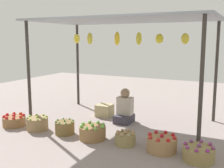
% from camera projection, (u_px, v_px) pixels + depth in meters
% --- Properties ---
extents(ground_plane, '(14.00, 14.00, 0.00)m').
position_uv_depth(ground_plane, '(122.00, 121.00, 6.41)').
color(ground_plane, gray).
extents(market_stall_structure, '(4.03, 2.25, 2.31)m').
position_uv_depth(market_stall_structure, '(123.00, 27.00, 6.07)').
color(market_stall_structure, '#38332D').
rests_on(market_stall_structure, ground).
extents(vendor_person, '(0.36, 0.44, 0.78)m').
position_uv_depth(vendor_person, '(125.00, 109.00, 6.30)').
color(vendor_person, '#373440').
rests_on(vendor_person, ground).
extents(basket_red_tomatoes, '(0.49, 0.49, 0.27)m').
position_uv_depth(basket_red_tomatoes, '(14.00, 121.00, 6.06)').
color(basket_red_tomatoes, brown).
rests_on(basket_red_tomatoes, ground).
extents(basket_limes, '(0.44, 0.44, 0.30)m').
position_uv_depth(basket_limes, '(37.00, 124.00, 5.80)').
color(basket_limes, olive).
rests_on(basket_limes, ground).
extents(basket_green_chilies, '(0.39, 0.39, 0.29)m').
position_uv_depth(basket_green_chilies, '(65.00, 128.00, 5.54)').
color(basket_green_chilies, brown).
rests_on(basket_green_chilies, ground).
extents(basket_green_apples, '(0.50, 0.50, 0.31)m').
position_uv_depth(basket_green_apples, '(93.00, 132.00, 5.25)').
color(basket_green_apples, olive).
rests_on(basket_green_apples, ground).
extents(basket_potatoes, '(0.37, 0.37, 0.26)m').
position_uv_depth(basket_potatoes, '(125.00, 139.00, 4.97)').
color(basket_potatoes, olive).
rests_on(basket_potatoes, ground).
extents(basket_red_apples, '(0.51, 0.51, 0.31)m').
position_uv_depth(basket_red_apples, '(162.00, 144.00, 4.68)').
color(basket_red_apples, '#9A754B').
rests_on(basket_red_apples, ground).
extents(basket_purple_onions, '(0.49, 0.49, 0.28)m').
position_uv_depth(basket_purple_onions, '(199.00, 153.00, 4.33)').
color(basket_purple_onions, olive).
rests_on(basket_purple_onions, ground).
extents(wooden_crate_near_vendor, '(0.36, 0.36, 0.29)m').
position_uv_depth(wooden_crate_near_vendor, '(105.00, 110.00, 6.82)').
color(wooden_crate_near_vendor, tan).
rests_on(wooden_crate_near_vendor, ground).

